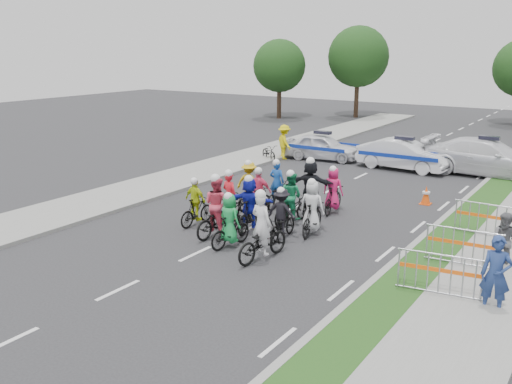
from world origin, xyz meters
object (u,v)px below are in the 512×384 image
Objects in this scene: rider_11 at (311,190)px; rider_13 at (333,194)px; tree_0 at (279,66)px; tree_3 at (358,57)px; rider_6 at (230,206)px; rider_7 at (312,213)px; parked_bike at (269,152)px; rider_1 at (230,226)px; police_car_2 at (488,157)px; police_car_0 at (322,147)px; barrier_2 at (487,221)px; rider_0 at (262,237)px; rider_4 at (282,219)px; police_car_1 at (404,155)px; barrier_1 at (463,249)px; rider_10 at (249,189)px; rider_12 at (277,191)px; rider_5 at (250,208)px; spectator_0 at (496,275)px; barrier_0 at (439,276)px; spectator_1 at (505,242)px; marshal_hiviz at (284,142)px; rider_3 at (196,207)px; rider_2 at (217,213)px; rider_8 at (291,203)px; cone_0 at (426,195)px.

rider_13 is at bearing -158.31° from rider_11.
tree_0 is 6.44m from tree_3.
rider_6 is 2.84m from rider_7.
tree_0 reaches higher than parked_bike.
police_car_2 is (4.27, 14.30, 0.16)m from rider_1.
police_car_0 reaches higher than barrier_2.
tree_0 is at bearing -52.27° from rider_0.
police_car_0 is (-4.69, 12.02, 0.01)m from rider_4.
police_car_1 is 2.20× the size of barrier_1.
rider_10 is 1.04m from rider_12.
parked_bike is at bearing -68.49° from rider_10.
rider_5 is 7.97m from spectator_0.
police_car_2 is at bearing -41.64° from parked_bike.
rider_12 reaches higher than police_car_2.
tree_0 is at bearing 52.49° from police_car_1.
police_car_2 is (3.27, 9.40, 0.15)m from rider_13.
rider_6 is 7.76m from barrier_0.
tree_3 is (-15.70, 28.91, 4.33)m from barrier_1.
rider_13 is 5.94m from barrier_1.
spectator_0 is 1.14× the size of spectator_1.
barrier_1 is at bearing -146.27° from rider_0.
marshal_hiviz is (-1.71, -1.00, 0.23)m from police_car_0.
tree_3 reaches higher than tree_0.
rider_3 is 0.88× the size of rider_5.
rider_0 is 0.33× the size of tree_0.
rider_5 reaches higher than spectator_0.
tree_3 reaches higher than barrier_1.
police_car_1 is 20.61m from tree_0.
rider_2 is 1.12× the size of spectator_0.
rider_6 reaches higher than police_car_2.
rider_0 reaches higher than rider_8.
rider_5 reaches higher than cone_0.
tree_0 is at bearing 127.34° from barrier_0.
rider_3 reaches higher than barrier_1.
rider_10 is (-3.36, 1.47, -0.01)m from rider_7.
spectator_1 is (6.15, -2.35, 0.11)m from rider_13.
cone_0 is (-2.77, 2.91, -0.22)m from barrier_2.
spectator_1 is at bearing -165.79° from police_car_2.
rider_0 is 2.70m from rider_7.
tree_0 is (-20.70, 24.91, 3.63)m from barrier_1.
rider_4 is at bearing -113.84° from rider_1.
rider_1 reaches higher than rider_4.
cone_0 is (-2.77, 8.06, -0.22)m from barrier_0.
rider_12 is at bearing -176.36° from barrier_2.
rider_7 is 1.32m from rider_8.
rider_5 is at bearing 97.06° from rider_12.
barrier_0 is (5.21, -5.07, -0.12)m from rider_13.
rider_0 is at bearing 87.66° from rider_13.
rider_0 is at bearing 174.23° from spectator_0.
tree_3 is at bearing 38.66° from tree_0.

